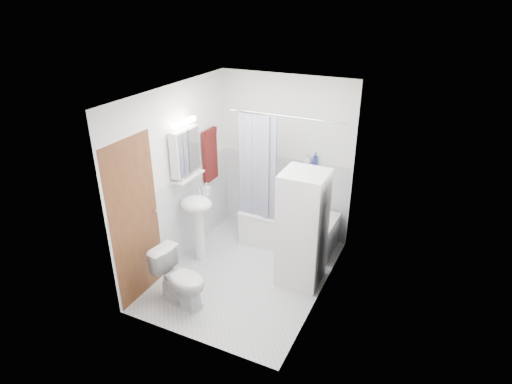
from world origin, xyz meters
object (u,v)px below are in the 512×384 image
at_px(bathtub, 289,227).
at_px(toilet, 181,279).
at_px(sink, 197,214).
at_px(washer_dryer, 302,229).

distance_m(bathtub, toilet, 1.88).
xyz_separation_m(bathtub, sink, (-0.99, -0.87, 0.42)).
bearing_deg(toilet, sink, 28.13).
distance_m(bathtub, washer_dryer, 0.97).
bearing_deg(bathtub, washer_dryer, -58.52).
relative_size(bathtub, toilet, 1.97).
xyz_separation_m(bathtub, washer_dryer, (0.45, -0.73, 0.47)).
relative_size(bathtub, sink, 1.29).
relative_size(bathtub, washer_dryer, 0.90).
bearing_deg(sink, toilet, -71.02).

